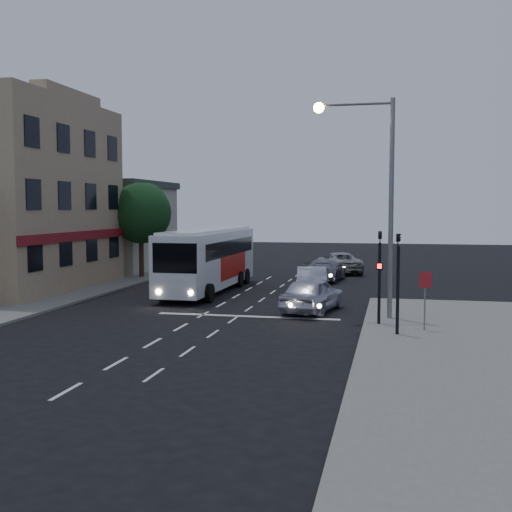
% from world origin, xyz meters
% --- Properties ---
extents(ground, '(120.00, 120.00, 0.00)m').
position_xyz_m(ground, '(0.00, 0.00, 0.00)').
color(ground, black).
extents(sidewalk_far, '(12.00, 50.00, 0.12)m').
position_xyz_m(sidewalk_far, '(-13.00, 8.00, 0.06)').
color(sidewalk_far, slate).
rests_on(sidewalk_far, ground).
extents(road_markings, '(8.00, 30.55, 0.01)m').
position_xyz_m(road_markings, '(1.29, 3.31, 0.00)').
color(road_markings, silver).
rests_on(road_markings, ground).
extents(tour_bus, '(2.71, 11.41, 3.49)m').
position_xyz_m(tour_bus, '(-1.94, 9.47, 1.89)').
color(tour_bus, silver).
rests_on(tour_bus, ground).
extents(car_suv, '(2.76, 4.93, 1.59)m').
position_xyz_m(car_suv, '(4.58, 3.80, 0.79)').
color(car_suv, '#B8B8CB').
rests_on(car_suv, ground).
extents(car_sedan_a, '(2.17, 4.67, 1.48)m').
position_xyz_m(car_sedan_a, '(3.77, 9.91, 0.74)').
color(car_sedan_a, '#9E9EB0').
rests_on(car_sedan_a, ground).
extents(car_sedan_b, '(2.46, 5.08, 1.43)m').
position_xyz_m(car_sedan_b, '(3.87, 15.91, 0.71)').
color(car_sedan_b, slate).
rests_on(car_sedan_b, ground).
extents(car_sedan_c, '(4.02, 5.91, 1.50)m').
position_xyz_m(car_sedan_c, '(4.28, 21.15, 0.75)').
color(car_sedan_c, '#A2A2A2').
rests_on(car_sedan_c, ground).
extents(traffic_signal_main, '(0.25, 0.35, 4.10)m').
position_xyz_m(traffic_signal_main, '(7.60, 0.78, 2.42)').
color(traffic_signal_main, black).
rests_on(traffic_signal_main, sidewalk_near).
extents(traffic_signal_side, '(0.18, 0.15, 4.10)m').
position_xyz_m(traffic_signal_side, '(8.30, -1.20, 2.42)').
color(traffic_signal_side, black).
rests_on(traffic_signal_side, sidewalk_near).
extents(regulatory_sign, '(0.45, 0.12, 2.20)m').
position_xyz_m(regulatory_sign, '(9.30, -0.24, 1.60)').
color(regulatory_sign, slate).
rests_on(regulatory_sign, sidewalk_near).
extents(streetlight, '(3.32, 0.44, 9.00)m').
position_xyz_m(streetlight, '(7.34, 2.20, 5.73)').
color(streetlight, slate).
rests_on(streetlight, sidewalk_near).
extents(low_building_north, '(9.40, 9.40, 6.50)m').
position_xyz_m(low_building_north, '(-13.50, 20.00, 3.39)').
color(low_building_north, '#ACAA9B').
rests_on(low_building_north, sidewalk_far).
extents(street_tree, '(4.00, 4.00, 6.20)m').
position_xyz_m(street_tree, '(-8.21, 15.02, 4.50)').
color(street_tree, black).
rests_on(street_tree, sidewalk_far).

